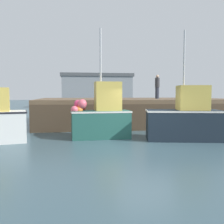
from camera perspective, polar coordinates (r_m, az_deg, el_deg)
name	(u,v)px	position (r m, az deg, el deg)	size (l,w,h in m)	color
ground	(147,145)	(11.65, 7.60, -7.21)	(120.00, 160.00, 0.10)	#38515B
pier	(134,103)	(18.90, 4.86, 1.98)	(13.59, 8.01, 1.84)	brown
fishing_boat_near_right	(101,116)	(12.94, -2.34, -0.92)	(2.97, 1.34, 5.38)	#23564C
fishing_boat_mid	(185,119)	(12.91, 15.62, -1.43)	(3.70, 2.16, 5.17)	#19232D
dockworker	(157,87)	(19.59, 9.85, 5.47)	(0.34, 0.34, 1.75)	#2D3342
warehouse	(96,91)	(42.62, -3.44, 4.69)	(11.24, 6.14, 5.32)	gray
mooring_buoy_foreground	(86,133)	(13.00, -5.65, -4.60)	(0.44, 0.44, 0.59)	orange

